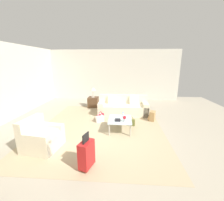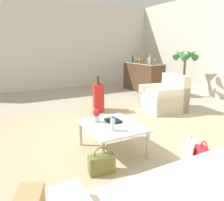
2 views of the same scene
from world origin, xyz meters
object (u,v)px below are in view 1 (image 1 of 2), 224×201
suitcase_red (86,154)px  handbag_white (100,119)px  side_table (93,102)px  handbag_red (100,117)px  coffee_table_book (118,120)px  couch (123,107)px  water_bottle (123,115)px  table_lamp (93,89)px  handbag_olive (131,122)px  backpack_tan (152,116)px  armchair (40,138)px  flower_vase (124,118)px  coffee_table (120,121)px

suitcase_red → handbag_white: bearing=2.6°
side_table → handbag_red: size_ratio=1.48×
coffee_table_book → side_table: 3.25m
couch → handbag_white: 1.42m
water_bottle → suitcase_red: (-2.20, 0.80, -0.15)m
couch → coffee_table_book: 1.92m
water_bottle → suitcase_red: 2.35m
table_lamp → handbag_olive: bearing=-141.0°
couch → backpack_tan: couch is taller
armchair → coffee_table_book: (1.17, -2.09, 0.13)m
table_lamp → handbag_red: (-1.85, -0.67, -0.82)m
side_table → handbag_white: 2.19m
water_bottle → couch: bearing=-0.0°
flower_vase → backpack_tan: flower_vase is taller
coffee_table → handbag_white: (0.72, 0.83, -0.24)m
coffee_table → backpack_tan: size_ratio=2.28×
coffee_table_book → handbag_white: coffee_table_book is taller
table_lamp → backpack_tan: 3.40m
side_table → handbag_red: 1.97m
backpack_tan → coffee_table_book: bearing=129.4°
water_bottle → handbag_olive: 0.55m
table_lamp → handbag_white: (-2.08, -0.67, -0.82)m
flower_vase → suitcase_red: (-1.78, 0.85, -0.18)m
water_bottle → coffee_table_book: 0.38m
coffee_table → flower_vase: (-0.22, -0.15, 0.17)m
handbag_olive → backpack_tan: bearing=-58.5°
water_bottle → side_table: size_ratio=0.39×
coffee_table_book → armchair: bearing=118.8°
handbag_red → backpack_tan: backpack_tan is taller
coffee_table → flower_vase: 0.32m
flower_vase → handbag_olive: flower_vase is taller
coffee_table → coffee_table_book: bearing=146.3°
flower_vase → table_lamp: (3.02, 1.65, 0.41)m
flower_vase → water_bottle: bearing=6.8°
flower_vase → side_table: bearing=28.7°
coffee_table → backpack_tan: coffee_table is taller
armchair → coffee_table_book: armchair is taller
handbag_red → water_bottle: bearing=-128.7°
flower_vase → table_lamp: 3.47m
coffee_table_book → handbag_red: bearing=34.7°
handbag_white → handbag_olive: same height
water_bottle → handbag_white: (0.52, 0.93, -0.38)m
water_bottle → flower_vase: size_ratio=1.00×
couch → table_lamp: (1.01, 1.60, 0.65)m
couch → side_table: (1.01, 1.60, -0.04)m
coffee_table_book → backpack_tan: size_ratio=0.61×
coffee_table → backpack_tan: bearing=-52.1°
coffee_table_book → flower_vase: flower_vase is taller
table_lamp → side_table: bearing=180.0°
handbag_olive → backpack_tan: 1.05m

